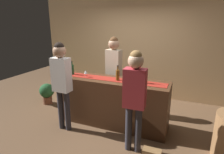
{
  "coord_description": "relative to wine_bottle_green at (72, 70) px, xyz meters",
  "views": [
    {
      "loc": [
        1.37,
        -3.33,
        2.07
      ],
      "look_at": [
        -0.02,
        0.0,
        1.03
      ],
      "focal_mm": 30.32,
      "sensor_mm": 36.0,
      "label": 1
    }
  ],
  "objects": [
    {
      "name": "bar_counter",
      "position": [
        0.95,
        -0.0,
        -0.6
      ],
      "size": [
        2.23,
        0.6,
        0.98
      ],
      "primitive_type": "cube",
      "color": "#472B19",
      "rests_on": "ground"
    },
    {
      "name": "wine_bottle_clear",
      "position": [
        1.5,
        -0.01,
        0.0
      ],
      "size": [
        0.07,
        0.07,
        0.3
      ],
      "color": "#B2C6C1",
      "rests_on": "bar_counter"
    },
    {
      "name": "wine_glass_mid_counter",
      "position": [
        1.27,
        -0.06,
        -0.01
      ],
      "size": [
        0.07,
        0.07,
        0.14
      ],
      "color": "silver",
      "rests_on": "bar_counter"
    },
    {
      "name": "potted_plant_tall",
      "position": [
        -0.86,
        0.79,
        -0.58
      ],
      "size": [
        0.61,
        0.61,
        0.89
      ],
      "color": "#9E9389",
      "rests_on": "ground"
    },
    {
      "name": "back_wall",
      "position": [
        0.95,
        1.9,
        0.36
      ],
      "size": [
        6.0,
        0.12,
        2.9
      ],
      "primitive_type": "cube",
      "color": "tan",
      "rests_on": "ground"
    },
    {
      "name": "customer_browsing",
      "position": [
        0.14,
        -0.56,
        -0.01
      ],
      "size": [
        0.35,
        0.24,
        1.73
      ],
      "rotation": [
        0.0,
        0.0,
        -0.03
      ],
      "color": "#33333D",
      "rests_on": "ground"
    },
    {
      "name": "counter_runner_cloth",
      "position": [
        0.95,
        -0.0,
        -0.11
      ],
      "size": [
        2.12,
        0.28,
        0.01
      ],
      "primitive_type": "cube",
      "color": "maroon",
      "rests_on": "bar_counter"
    },
    {
      "name": "wine_glass_near_customer",
      "position": [
        0.37,
        -0.06,
        -0.01
      ],
      "size": [
        0.07,
        0.07,
        0.14
      ],
      "color": "silver",
      "rests_on": "bar_counter"
    },
    {
      "name": "wine_bottle_amber",
      "position": [
        1.06,
        -0.03,
        0.0
      ],
      "size": [
        0.07,
        0.07,
        0.3
      ],
      "color": "brown",
      "rests_on": "bar_counter"
    },
    {
      "name": "potted_plant_small",
      "position": [
        -1.03,
        0.28,
        -0.77
      ],
      "size": [
        0.37,
        0.37,
        0.55
      ],
      "color": "brown",
      "rests_on": "ground"
    },
    {
      "name": "wine_bottle_green",
      "position": [
        0.0,
        0.0,
        0.0
      ],
      "size": [
        0.07,
        0.07,
        0.3
      ],
      "color": "#194723",
      "rests_on": "bar_counter"
    },
    {
      "name": "customer_sipping",
      "position": [
        1.59,
        -0.68,
        -0.05
      ],
      "size": [
        0.35,
        0.24,
        1.68
      ],
      "rotation": [
        0.0,
        0.0,
        0.04
      ],
      "color": "#33333D",
      "rests_on": "ground"
    },
    {
      "name": "bartender",
      "position": [
        0.73,
        0.58,
        0.02
      ],
      "size": [
        0.36,
        0.25,
        1.77
      ],
      "rotation": [
        0.0,
        0.0,
        3.01
      ],
      "color": "#26262B",
      "rests_on": "ground"
    },
    {
      "name": "ground_plane",
      "position": [
        0.95,
        -0.0,
        -1.09
      ],
      "size": [
        10.0,
        10.0,
        0.0
      ],
      "primitive_type": "plane",
      "color": "brown"
    }
  ]
}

